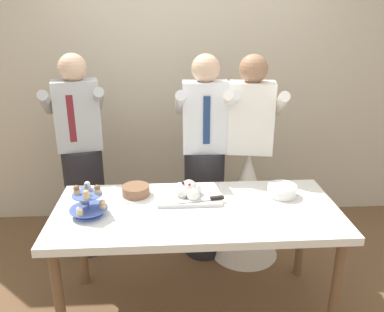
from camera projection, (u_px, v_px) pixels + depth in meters
The scene contains 10 objects.
ground_plane at pixel (196, 307), 2.74m from camera, with size 8.00×8.00×0.00m, color brown.
rear_wall at pixel (185, 69), 3.58m from camera, with size 5.20×0.10×2.90m, color beige.
dessert_table at pixel (197, 219), 2.50m from camera, with size 1.80×0.80×0.78m.
cupcake_stand at pixel (88, 203), 2.36m from camera, with size 0.23×0.23×0.21m.
main_cake_tray at pixel (189, 192), 2.60m from camera, with size 0.43×0.31×0.13m.
plate_stack at pixel (282, 190), 2.63m from camera, with size 0.20×0.20×0.08m.
round_cake at pixel (136, 191), 2.62m from camera, with size 0.24×0.24×0.08m.
person_groom at pixel (204, 171), 3.13m from camera, with size 0.47×0.49×1.66m.
person_bride at pixel (247, 191), 3.16m from camera, with size 0.57×0.56×1.66m.
person_guest at pixel (83, 168), 3.17m from camera, with size 0.55×0.57×1.66m.
Camera 1 is at (-0.17, -2.19, 1.95)m, focal length 36.63 mm.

